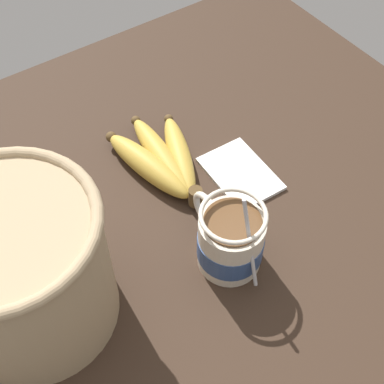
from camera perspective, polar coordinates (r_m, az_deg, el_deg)
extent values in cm
cube|color=#332319|center=(77.40, 1.93, -4.12)|extent=(93.96, 93.96, 2.73)
cylinder|color=beige|center=(69.60, 4.14, -5.32)|extent=(8.54, 8.54, 8.81)
cylinder|color=navy|center=(70.26, 4.10, -5.67)|extent=(8.74, 8.74, 3.62)
torus|color=beige|center=(71.26, 1.62, -2.07)|extent=(5.87, 0.90, 5.87)
cylinder|color=brown|center=(65.87, 4.36, -3.20)|extent=(7.34, 7.34, 0.40)
torus|color=beige|center=(64.70, 4.43, -2.47)|extent=(8.54, 8.54, 0.60)
cylinder|color=#B2B2B7|center=(64.97, 6.23, -5.64)|extent=(4.61, 0.50, 13.67)
ellipsoid|color=#B2B2B7|center=(71.48, 4.73, -7.41)|extent=(3.00, 2.00, 0.80)
cylinder|color=#4C381E|center=(75.77, 0.13, -0.64)|extent=(2.00, 2.00, 3.00)
ellipsoid|color=#B79338|center=(82.26, -1.35, 3.91)|extent=(16.52, 9.10, 3.35)
sphere|color=#4C381E|center=(87.87, -2.51, 7.79)|extent=(1.51, 1.51, 1.51)
ellipsoid|color=#B79338|center=(82.18, -3.31, 3.80)|extent=(18.24, 5.06, 3.44)
sphere|color=#4C381E|center=(87.95, -6.02, 7.59)|extent=(1.55, 1.55, 1.55)
ellipsoid|color=#B79338|center=(80.85, -4.73, 2.82)|extent=(17.54, 6.98, 3.80)
sphere|color=#4C381E|center=(85.59, -8.62, 5.83)|extent=(1.71, 1.71, 1.71)
cylinder|color=tan|center=(64.32, -17.62, -8.16)|extent=(20.03, 20.03, 18.79)
cube|color=white|center=(81.99, 5.16, 1.97)|extent=(12.42, 8.93, 0.60)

